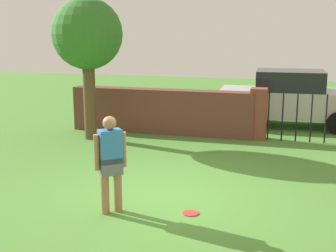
% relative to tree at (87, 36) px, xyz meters
% --- Properties ---
extents(ground_plane, '(40.00, 40.00, 0.00)m').
position_rel_tree_xyz_m(ground_plane, '(3.18, -3.73, -2.77)').
color(ground_plane, '#4C8433').
extents(brick_wall, '(5.30, 0.50, 1.27)m').
position_rel_tree_xyz_m(brick_wall, '(1.68, 1.18, -2.14)').
color(brick_wall, brown).
rests_on(brick_wall, ground).
extents(tree, '(1.88, 1.88, 3.77)m').
position_rel_tree_xyz_m(tree, '(0.00, 0.00, 0.00)').
color(tree, brown).
rests_on(tree, ground).
extents(person, '(0.44, 0.40, 1.62)m').
position_rel_tree_xyz_m(person, '(2.53, -4.63, -1.87)').
color(person, '#9E704C').
rests_on(person, ground).
extents(fence_gate, '(2.82, 0.44, 1.40)m').
position_rel_tree_xyz_m(fence_gate, '(5.62, 1.18, -2.07)').
color(fence_gate, brown).
rests_on(fence_gate, ground).
extents(car, '(4.26, 2.05, 1.72)m').
position_rel_tree_xyz_m(car, '(5.19, 3.18, -1.91)').
color(car, '#B7B7BC').
rests_on(car, ground).
extents(frisbee_red, '(0.27, 0.27, 0.02)m').
position_rel_tree_xyz_m(frisbee_red, '(3.79, -4.34, -2.76)').
color(frisbee_red, red).
rests_on(frisbee_red, ground).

